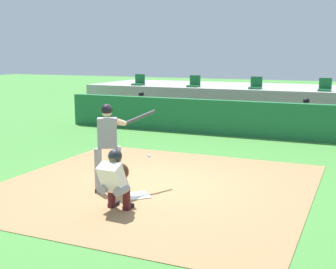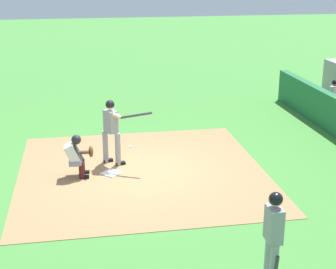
{
  "view_description": "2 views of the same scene",
  "coord_description": "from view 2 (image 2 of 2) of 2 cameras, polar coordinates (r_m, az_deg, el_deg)",
  "views": [
    {
      "loc": [
        3.94,
        -8.32,
        2.78
      ],
      "look_at": [
        0.0,
        0.7,
        1.0
      ],
      "focal_mm": 47.94,
      "sensor_mm": 36.0,
      "label": 1
    },
    {
      "loc": [
        12.3,
        -1.46,
        5.22
      ],
      "look_at": [
        0.0,
        0.7,
        1.0
      ],
      "focal_mm": 54.32,
      "sensor_mm": 36.0,
      "label": 2
    }
  ],
  "objects": [
    {
      "name": "ground_plane",
      "position": [
        13.45,
        -2.95,
        -4.21
      ],
      "size": [
        80.0,
        80.0,
        0.0
      ],
      "primitive_type": "plane",
      "color": "#428438"
    },
    {
      "name": "dirt_infield",
      "position": [
        13.44,
        -2.95,
        -4.18
      ],
      "size": [
        6.4,
        6.4,
        0.01
      ],
      "primitive_type": "cube",
      "color": "#9E754C",
      "rests_on": "ground"
    },
    {
      "name": "home_plate",
      "position": [
        13.37,
        -6.36,
        -4.32
      ],
      "size": [
        0.62,
        0.62,
        0.02
      ],
      "primitive_type": "cube",
      "rotation": [
        0.0,
        0.0,
        0.79
      ],
      "color": "white",
      "rests_on": "dirt_infield"
    },
    {
      "name": "batter_at_plate",
      "position": [
        13.67,
        -6.31,
        0.72
      ],
      "size": [
        0.83,
        1.29,
        1.8
      ],
      "color": "#99999E",
      "rests_on": "ground"
    },
    {
      "name": "catcher_crouched",
      "position": [
        13.14,
        -10.12,
        -2.19
      ],
      "size": [
        0.5,
        1.72,
        1.13
      ],
      "color": "gray",
      "rests_on": "ground"
    },
    {
      "name": "on_deck_batter",
      "position": [
        8.59,
        11.72,
        -11.03
      ],
      "size": [
        0.58,
        0.23,
        1.79
      ],
      "color": "#99999E",
      "rests_on": "ground"
    },
    {
      "name": "dugout_player_0",
      "position": [
        19.17,
        17.76,
        4.06
      ],
      "size": [
        0.49,
        0.7,
        1.3
      ],
      "color": "#939399",
      "rests_on": "ground"
    }
  ]
}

